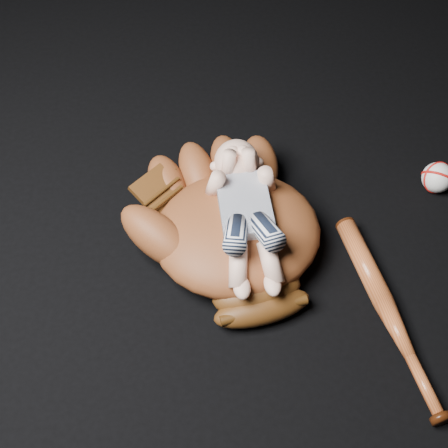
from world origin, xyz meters
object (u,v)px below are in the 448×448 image
object	(u,v)px
baseball_bat	(389,313)
baseball	(437,178)
baseball_glove	(237,227)
newborn_baby	(247,215)

from	to	relation	value
baseball_bat	baseball	xyz separation A→B (m)	(0.19, 0.35, 0.01)
baseball_bat	baseball_glove	bearing A→B (deg)	147.21
baseball_glove	baseball_bat	distance (m)	0.36
baseball_bat	baseball	bearing A→B (deg)	61.73
baseball_glove	newborn_baby	world-z (taller)	newborn_baby
newborn_baby	baseball_bat	size ratio (longest dim) A/B	0.80
baseball_bat	newborn_baby	bearing A→B (deg)	147.03
newborn_baby	baseball_bat	bearing A→B (deg)	-37.05
baseball	baseball_glove	bearing A→B (deg)	-162.05
baseball_glove	newborn_baby	xyz separation A→B (m)	(0.02, -0.01, 0.06)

